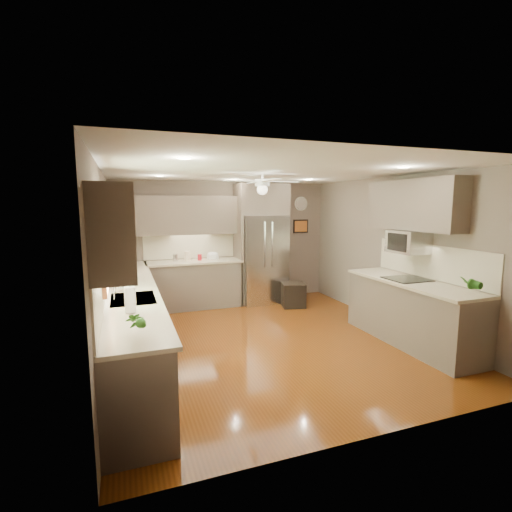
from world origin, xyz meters
TOP-DOWN VIEW (x-y plane):
  - floor at (0.00, 0.00)m, footprint 5.00×5.00m
  - ceiling at (0.00, 0.00)m, footprint 5.00×5.00m
  - wall_back at (0.00, 2.50)m, footprint 4.50×0.00m
  - wall_front at (0.00, -2.50)m, footprint 4.50×0.00m
  - wall_left at (-2.25, 0.00)m, footprint 0.00×5.00m
  - wall_right at (2.25, 0.00)m, footprint 0.00×5.00m
  - canister_b at (-1.07, 2.23)m, footprint 0.11×0.11m
  - canister_c at (-0.83, 2.24)m, footprint 0.13×0.13m
  - canister_d at (-0.60, 2.19)m, footprint 0.10×0.10m
  - soap_bottle at (-2.07, -0.07)m, footprint 0.10×0.11m
  - potted_plant_left at (-1.94, -1.85)m, footprint 0.16×0.13m
  - potted_plant_right at (1.92, -1.73)m, footprint 0.17×0.15m
  - bowl at (-0.32, 2.23)m, footprint 0.30×0.30m
  - left_run at (-1.95, 0.15)m, footprint 0.65×4.70m
  - back_run at (-0.72, 2.20)m, footprint 1.85×0.65m
  - uppers at (-0.74, 0.71)m, footprint 4.50×4.70m
  - window at (-2.22, -0.50)m, footprint 0.05×1.12m
  - sink at (-1.93, -0.50)m, footprint 0.50×0.70m
  - refrigerator at (0.70, 2.16)m, footprint 1.06×0.75m
  - right_run at (1.93, -0.80)m, footprint 0.70×2.20m
  - microwave at (2.03, -0.55)m, footprint 0.43×0.55m
  - ceiling_fan at (-0.00, 0.30)m, footprint 1.18×1.18m
  - recessed_lights at (-0.04, 0.40)m, footprint 2.84×3.14m
  - wall_clock at (1.75, 2.48)m, footprint 0.30×0.03m
  - framed_print at (1.75, 2.48)m, footprint 0.36×0.03m
  - stool at (1.15, 1.58)m, footprint 0.54×0.54m
  - paper_towel at (-1.97, -1.11)m, footprint 0.11×0.11m

SIDE VIEW (x-z plane):
  - floor at x=0.00m, z-range 0.00..0.00m
  - stool at x=1.15m, z-range -0.01..0.49m
  - left_run at x=-1.95m, z-range -0.24..1.21m
  - back_run at x=-0.72m, z-range -0.24..1.21m
  - right_run at x=1.93m, z-range -0.24..1.21m
  - sink at x=-1.93m, z-range 0.75..1.07m
  - bowl at x=-0.32m, z-range 0.94..1.00m
  - canister_d at x=-0.60m, z-range 0.94..1.06m
  - canister_b at x=-1.07m, z-range 0.94..1.08m
  - canister_c at x=-0.83m, z-range 0.93..1.13m
  - soap_bottle at x=-2.07m, z-range 0.94..1.12m
  - potted_plant_left at x=-1.94m, z-range 0.94..1.21m
  - paper_towel at x=-1.97m, z-range 0.94..1.22m
  - potted_plant_right at x=1.92m, z-range 0.94..1.24m
  - refrigerator at x=0.70m, z-range -0.04..2.41m
  - wall_back at x=0.00m, z-range -1.00..3.50m
  - wall_front at x=0.00m, z-range -1.00..3.50m
  - wall_left at x=-2.25m, z-range -1.25..3.75m
  - wall_right at x=2.25m, z-range -1.25..3.75m
  - microwave at x=2.03m, z-range 1.31..1.65m
  - framed_print at x=1.75m, z-range 1.40..1.70m
  - window at x=-2.22m, z-range 1.09..2.01m
  - uppers at x=-0.74m, z-range 1.39..2.35m
  - wall_clock at x=1.75m, z-range 1.90..2.20m
  - ceiling_fan at x=0.00m, z-range 2.17..2.49m
  - recessed_lights at x=-0.04m, z-range 2.49..2.50m
  - ceiling at x=0.00m, z-range 2.50..2.50m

